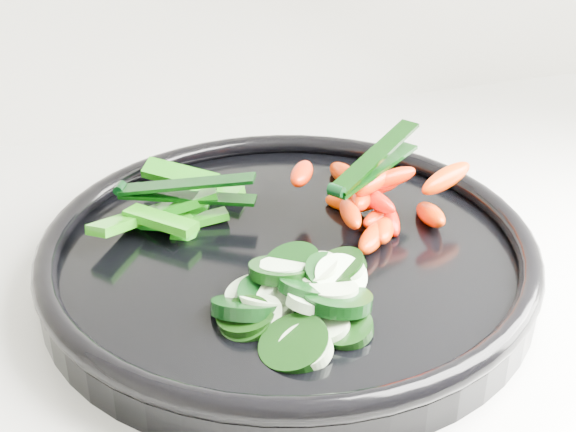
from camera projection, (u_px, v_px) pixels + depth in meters
name	position (u px, v px, depth m)	size (l,w,h in m)	color
veggie_tray	(288.00, 256.00, 0.61)	(0.46, 0.46, 0.04)	black
cucumber_pile	(293.00, 298.00, 0.54)	(0.13, 0.13, 0.04)	black
carrot_pile	(374.00, 197.00, 0.64)	(0.15, 0.16, 0.05)	#F31A00
pepper_pile	(175.00, 208.00, 0.64)	(0.14, 0.12, 0.03)	#176C0A
tong_carrot	(373.00, 164.00, 0.62)	(0.10, 0.08, 0.02)	black
tong_pepper	(182.00, 190.00, 0.64)	(0.11, 0.06, 0.02)	black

